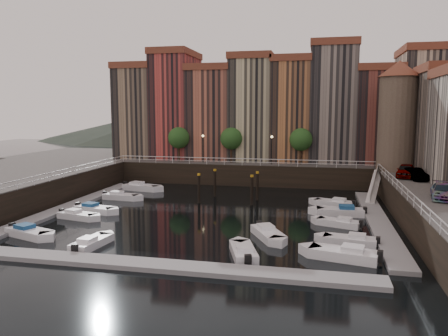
% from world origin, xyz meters
% --- Properties ---
extents(ground, '(200.00, 200.00, 0.00)m').
position_xyz_m(ground, '(0.00, 0.00, 0.00)').
color(ground, black).
rests_on(ground, ground).
extents(quay_far, '(80.00, 20.00, 3.00)m').
position_xyz_m(quay_far, '(0.00, 26.00, 1.50)').
color(quay_far, black).
rests_on(quay_far, ground).
extents(dock_left, '(2.00, 28.00, 0.35)m').
position_xyz_m(dock_left, '(-16.20, -1.00, 0.17)').
color(dock_left, gray).
rests_on(dock_left, ground).
extents(dock_right, '(2.00, 28.00, 0.35)m').
position_xyz_m(dock_right, '(16.20, -1.00, 0.17)').
color(dock_right, gray).
rests_on(dock_right, ground).
extents(dock_near, '(30.00, 2.00, 0.35)m').
position_xyz_m(dock_near, '(0.00, -17.00, 0.17)').
color(dock_near, gray).
rests_on(dock_near, ground).
extents(mountains, '(145.00, 100.00, 18.00)m').
position_xyz_m(mountains, '(1.72, 110.00, 7.92)').
color(mountains, '#2D382D').
rests_on(mountains, ground).
extents(far_terrace, '(48.70, 10.30, 17.50)m').
position_xyz_m(far_terrace, '(3.31, 23.50, 10.95)').
color(far_terrace, '#897257').
rests_on(far_terrace, quay_far).
extents(corner_tower, '(5.20, 5.20, 13.80)m').
position_xyz_m(corner_tower, '(20.00, 14.50, 10.19)').
color(corner_tower, '#6B5B4C').
rests_on(corner_tower, quay_right).
extents(promenade_trees, '(21.20, 3.20, 5.20)m').
position_xyz_m(promenade_trees, '(-1.33, 18.20, 6.58)').
color(promenade_trees, black).
rests_on(promenade_trees, quay_far).
extents(street_lamps, '(10.36, 0.36, 4.18)m').
position_xyz_m(street_lamps, '(-1.00, 17.20, 5.90)').
color(street_lamps, black).
rests_on(street_lamps, quay_far).
extents(railings, '(36.08, 34.04, 0.52)m').
position_xyz_m(railings, '(0.00, 4.88, 3.79)').
color(railings, white).
rests_on(railings, ground).
extents(gangway, '(2.78, 8.32, 3.73)m').
position_xyz_m(gangway, '(17.10, 10.00, 1.92)').
color(gangway, white).
rests_on(gangway, ground).
extents(mooring_pilings, '(6.73, 4.46, 3.78)m').
position_xyz_m(mooring_pilings, '(0.42, 5.74, 1.65)').
color(mooring_pilings, black).
rests_on(mooring_pilings, ground).
extents(boat_left_0, '(4.85, 3.02, 1.09)m').
position_xyz_m(boat_left_0, '(-13.49, -12.29, 0.37)').
color(boat_left_0, white).
rests_on(boat_left_0, ground).
extents(boat_left_1, '(4.42, 2.36, 0.99)m').
position_xyz_m(boat_left_1, '(-12.80, -5.78, 0.33)').
color(boat_left_1, white).
rests_on(boat_left_1, ground).
extents(boat_left_2, '(4.76, 2.45, 1.07)m').
position_xyz_m(boat_left_2, '(-12.49, -2.96, 0.36)').
color(boat_left_2, white).
rests_on(boat_left_2, ground).
extents(boat_left_3, '(4.65, 2.03, 1.05)m').
position_xyz_m(boat_left_3, '(-12.81, 3.95, 0.35)').
color(boat_left_3, white).
rests_on(boat_left_3, ground).
extents(boat_left_4, '(5.39, 2.73, 1.21)m').
position_xyz_m(boat_left_4, '(-12.85, 10.18, 0.41)').
color(boat_left_4, white).
rests_on(boat_left_4, ground).
extents(boat_right_0, '(5.24, 2.87, 1.17)m').
position_xyz_m(boat_right_0, '(12.54, -12.52, 0.40)').
color(boat_right_0, white).
rests_on(boat_right_0, ground).
extents(boat_right_1, '(4.47, 2.18, 1.00)m').
position_xyz_m(boat_right_1, '(13.22, -8.76, 0.34)').
color(boat_right_1, white).
rests_on(boat_right_1, ground).
extents(boat_right_2, '(4.26, 2.73, 0.96)m').
position_xyz_m(boat_right_2, '(12.58, -3.20, 0.32)').
color(boat_right_2, white).
rests_on(boat_right_2, ground).
extents(boat_right_3, '(5.00, 1.91, 1.14)m').
position_xyz_m(boat_right_3, '(12.92, 1.28, 0.39)').
color(boat_right_3, white).
rests_on(boat_right_3, ground).
extents(boat_right_4, '(4.62, 2.85, 1.04)m').
position_xyz_m(boat_right_4, '(12.42, 5.50, 0.35)').
color(boat_right_4, white).
rests_on(boat_right_4, ground).
extents(boat_near_1, '(1.97, 4.33, 0.98)m').
position_xyz_m(boat_near_1, '(-6.85, -13.75, 0.33)').
color(boat_near_1, white).
rests_on(boat_near_1, ground).
extents(boat_near_3, '(2.86, 4.59, 1.03)m').
position_xyz_m(boat_near_3, '(5.28, -13.46, 0.35)').
color(boat_near_3, white).
rests_on(boat_near_3, ground).
extents(car_a, '(2.97, 4.91, 1.57)m').
position_xyz_m(car_a, '(20.23, 8.35, 3.78)').
color(car_a, gray).
rests_on(car_a, quay_right).
extents(car_b, '(2.38, 4.20, 1.31)m').
position_xyz_m(car_b, '(20.89, 6.65, 3.65)').
color(car_b, gray).
rests_on(car_b, quay_right).
extents(car_c, '(2.65, 4.78, 1.31)m').
position_xyz_m(car_c, '(21.00, -3.92, 3.66)').
color(car_c, gray).
rests_on(car_c, quay_right).
extents(boat_extra_940, '(3.51, 4.69, 1.08)m').
position_xyz_m(boat_extra_940, '(6.46, -8.26, 0.36)').
color(boat_extra_940, white).
rests_on(boat_extra_940, ground).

